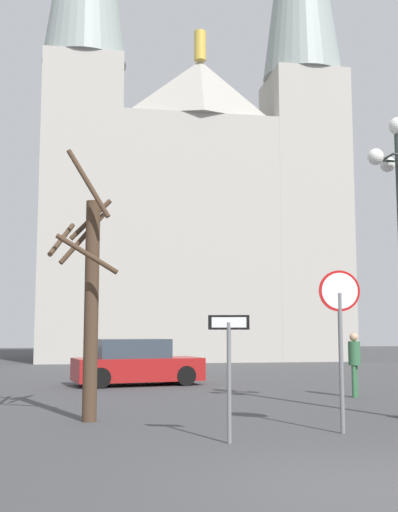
% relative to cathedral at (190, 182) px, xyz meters
% --- Properties ---
extents(ground_plane, '(120.00, 120.00, 0.00)m').
position_rel_cathedral_xyz_m(ground_plane, '(-2.93, -32.39, -11.21)').
color(ground_plane, '#424244').
extents(cathedral, '(18.47, 12.66, 37.23)m').
position_rel_cathedral_xyz_m(cathedral, '(0.00, 0.00, 0.00)').
color(cathedral, '#ADA89E').
rests_on(cathedral, ground).
extents(stop_sign, '(0.73, 0.15, 2.84)m').
position_rel_cathedral_xyz_m(stop_sign, '(-1.74, -28.61, -9.24)').
color(stop_sign, slate).
rests_on(stop_sign, ground).
extents(one_way_arrow_sign, '(0.65, 0.22, 2.03)m').
position_rel_cathedral_xyz_m(one_way_arrow_sign, '(-3.89, -29.22, -9.91)').
color(one_way_arrow_sign, slate).
rests_on(one_way_arrow_sign, ground).
extents(bare_tree, '(1.38, 1.59, 5.38)m').
position_rel_cathedral_xyz_m(bare_tree, '(-6.12, -26.38, -8.74)').
color(bare_tree, '#473323').
rests_on(bare_tree, ground).
extents(parked_car_near_red, '(4.36, 2.52, 1.50)m').
position_rel_cathedral_xyz_m(parked_car_near_red, '(-4.61, -18.21, -10.51)').
color(parked_car_near_red, maroon).
rests_on(parked_car_near_red, ground).
extents(pedestrian_walking, '(0.32, 0.32, 1.71)m').
position_rel_cathedral_xyz_m(pedestrian_walking, '(0.92, -22.99, -10.18)').
color(pedestrian_walking, '#33663F').
rests_on(pedestrian_walking, ground).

